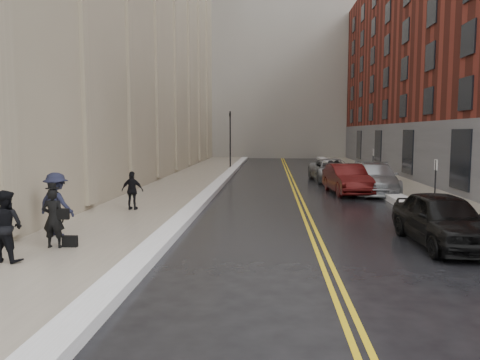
# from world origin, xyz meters

# --- Properties ---
(ground) EXTENTS (160.00, 160.00, 0.00)m
(ground) POSITION_xyz_m (0.00, 0.00, 0.00)
(ground) COLOR black
(ground) RESTS_ON ground
(sidewalk_left) EXTENTS (4.00, 64.00, 0.15)m
(sidewalk_left) POSITION_xyz_m (-4.50, 16.00, 0.07)
(sidewalk_left) COLOR gray
(sidewalk_left) RESTS_ON ground
(sidewalk_right) EXTENTS (3.00, 64.00, 0.15)m
(sidewalk_right) POSITION_xyz_m (9.00, 16.00, 0.07)
(sidewalk_right) COLOR gray
(sidewalk_right) RESTS_ON ground
(lane_stripe_a) EXTENTS (0.12, 64.00, 0.01)m
(lane_stripe_a) POSITION_xyz_m (2.38, 16.00, 0.00)
(lane_stripe_a) COLOR gold
(lane_stripe_a) RESTS_ON ground
(lane_stripe_b) EXTENTS (0.12, 64.00, 0.01)m
(lane_stripe_b) POSITION_xyz_m (2.62, 16.00, 0.00)
(lane_stripe_b) COLOR gold
(lane_stripe_b) RESTS_ON ground
(snow_ridge_left) EXTENTS (0.70, 60.80, 0.26)m
(snow_ridge_left) POSITION_xyz_m (-2.20, 16.00, 0.13)
(snow_ridge_left) COLOR white
(snow_ridge_left) RESTS_ON ground
(snow_ridge_right) EXTENTS (0.85, 60.80, 0.30)m
(snow_ridge_right) POSITION_xyz_m (7.15, 16.00, 0.15)
(snow_ridge_right) COLOR white
(snow_ridge_right) RESTS_ON ground
(tower_far_right) EXTENTS (22.00, 18.00, 44.00)m
(tower_far_right) POSITION_xyz_m (14.00, 66.00, 22.00)
(tower_far_right) COLOR slate
(tower_far_right) RESTS_ON ground
(traffic_signal) EXTENTS (0.18, 0.15, 5.20)m
(traffic_signal) POSITION_xyz_m (-2.60, 30.00, 3.08)
(traffic_signal) COLOR black
(traffic_signal) RESTS_ON ground
(parking_sign_near) EXTENTS (0.06, 0.35, 2.23)m
(parking_sign_near) POSITION_xyz_m (7.90, 8.00, 1.36)
(parking_sign_near) COLOR black
(parking_sign_near) RESTS_ON ground
(parking_sign_far) EXTENTS (0.06, 0.35, 2.23)m
(parking_sign_far) POSITION_xyz_m (7.90, 20.00, 1.36)
(parking_sign_far) COLOR black
(parking_sign_far) RESTS_ON ground
(car_black) EXTENTS (2.11, 4.74, 1.58)m
(car_black) POSITION_xyz_m (6.14, 2.13, 0.79)
(car_black) COLOR black
(car_black) RESTS_ON ground
(car_maroon) EXTENTS (2.21, 5.05, 1.61)m
(car_maroon) POSITION_xyz_m (5.20, 13.82, 0.81)
(car_maroon) COLOR #410C0B
(car_maroon) RESTS_ON ground
(car_silver_near) EXTENTS (2.93, 5.86, 1.64)m
(car_silver_near) POSITION_xyz_m (6.80, 14.16, 0.82)
(car_silver_near) COLOR #95999C
(car_silver_near) RESTS_ON ground
(car_silver_far) EXTENTS (2.98, 5.71, 1.53)m
(car_silver_far) POSITION_xyz_m (5.20, 20.07, 0.77)
(car_silver_far) COLOR gray
(car_silver_far) RESTS_ON ground
(pedestrian_main) EXTENTS (0.62, 0.42, 1.66)m
(pedestrian_main) POSITION_xyz_m (-4.94, 0.56, 0.98)
(pedestrian_main) COLOR black
(pedestrian_main) RESTS_ON sidewalk_left
(pedestrian_a) EXTENTS (1.01, 0.87, 1.79)m
(pedestrian_a) POSITION_xyz_m (-5.46, -0.86, 1.04)
(pedestrian_a) COLOR black
(pedestrian_a) RESTS_ON sidewalk_left
(pedestrian_b) EXTENTS (1.44, 1.12, 1.96)m
(pedestrian_b) POSITION_xyz_m (-5.56, 2.07, 1.13)
(pedestrian_b) COLOR #1A1C2F
(pedestrian_b) RESTS_ON sidewalk_left
(pedestrian_c) EXTENTS (0.96, 0.47, 1.59)m
(pedestrian_c) POSITION_xyz_m (-4.64, 6.98, 0.95)
(pedestrian_c) COLOR black
(pedestrian_c) RESTS_ON sidewalk_left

